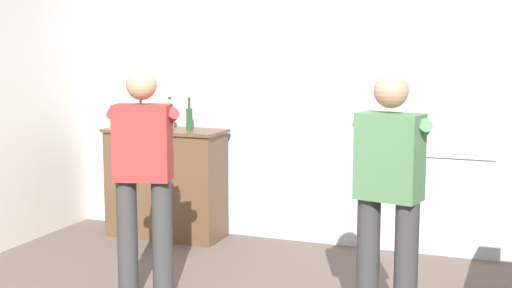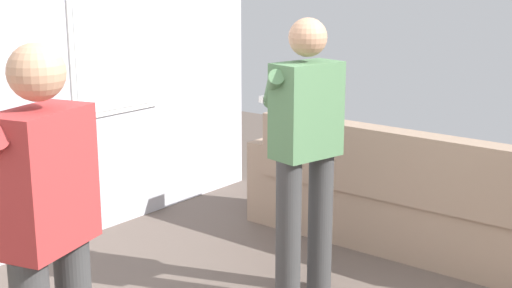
% 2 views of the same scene
% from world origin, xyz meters
% --- Properties ---
extents(wall_back_with_window, '(5.20, 0.15, 2.80)m').
position_xyz_m(wall_back_with_window, '(0.02, 2.66, 1.40)').
color(wall_back_with_window, silver).
rests_on(wall_back_with_window, ground).
extents(sideboard_cabinet, '(1.15, 0.49, 1.05)m').
position_xyz_m(sideboard_cabinet, '(-1.48, 2.30, 0.53)').
color(sideboard_cabinet, brown).
rests_on(sideboard_cabinet, ground).
extents(bottle_wine_green, '(0.08, 0.08, 0.28)m').
position_xyz_m(bottle_wine_green, '(-1.72, 2.27, 1.16)').
color(bottle_wine_green, '#1E4C23').
rests_on(bottle_wine_green, sideboard_cabinet).
extents(bottle_liquor_amber, '(0.06, 0.06, 0.31)m').
position_xyz_m(bottle_liquor_amber, '(-1.22, 2.30, 1.17)').
color(bottle_liquor_amber, '#1E4C23').
rests_on(bottle_liquor_amber, sideboard_cabinet).
extents(bottle_spirits_clear, '(0.08, 0.08, 0.30)m').
position_xyz_m(bottle_spirits_clear, '(-1.45, 2.35, 1.16)').
color(bottle_spirits_clear, gray).
rests_on(bottle_spirits_clear, sideboard_cabinet).
extents(person_standing_left, '(0.54, 0.52, 1.68)m').
position_xyz_m(person_standing_left, '(-0.81, 0.76, 0.94)').
color(person_standing_left, '#383838').
rests_on(person_standing_left, ground).
extents(person_standing_right, '(0.55, 0.51, 1.68)m').
position_xyz_m(person_standing_right, '(0.96, 0.76, 0.94)').
color(person_standing_right, '#383838').
rests_on(person_standing_right, ground).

